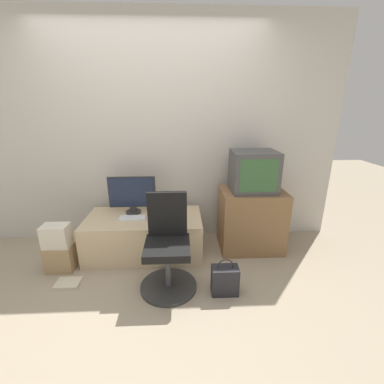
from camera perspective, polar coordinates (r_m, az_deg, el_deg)
The scene contains 13 objects.
ground_plane at distance 2.41m, azimuth -10.08°, elevation -23.96°, with size 12.00×12.00×0.00m, color tan.
wall_back at distance 3.12m, azimuth -8.44°, elevation 12.52°, with size 4.40×0.05×2.60m.
desk at distance 3.01m, azimuth -10.45°, elevation -9.37°, with size 1.27×0.65×0.45m.
side_stand at distance 3.10m, azimuth 12.95°, elevation -5.98°, with size 0.71×0.51×0.71m.
main_monitor at distance 2.98m, azimuth -13.16°, elevation -0.53°, with size 0.53×0.17×0.43m.
keyboard at distance 2.90m, azimuth -13.11°, elevation -5.61°, with size 0.28×0.13×0.01m.
mouse at distance 2.87m, azimuth -9.24°, elevation -5.39°, with size 0.05×0.04×0.03m.
crt_tv at distance 2.91m, azimuth 13.52°, elevation 4.51°, with size 0.48×0.42×0.45m.
office_chair at distance 2.41m, azimuth -5.41°, elevation -12.83°, with size 0.53×0.53×0.89m.
cardboard_box_lower at distance 3.03m, azimuth -27.22°, elevation -12.88°, with size 0.27×0.18×0.28m.
cardboard_box_upper at distance 2.92m, azimuth -27.96°, elevation -8.58°, with size 0.25×0.17×0.23m.
handbag at distance 2.45m, azimuth 7.31°, elevation -18.80°, with size 0.24×0.14×0.35m.
book at distance 2.86m, azimuth -25.82°, elevation -17.74°, with size 0.22×0.16×0.02m.
Camera 1 is at (0.30, -1.76, 1.62)m, focal length 24.00 mm.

